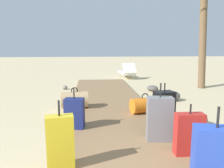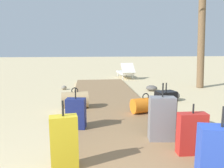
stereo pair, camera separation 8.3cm
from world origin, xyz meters
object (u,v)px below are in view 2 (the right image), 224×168
Objects in this scene: suitcase_black at (165,110)px; suitcase_yellow at (64,142)px; lounge_chair at (126,72)px; suitcase_navy at (76,113)px; duffel_bag_orange at (145,105)px; suitcase_red at (192,134)px; duffel_bag_tan at (75,100)px; suitcase_grey at (162,119)px; suitcase_blue at (219,161)px.

suitcase_black is 0.99× the size of suitcase_yellow.
suitcase_yellow is 8.36m from lounge_chair.
suitcase_navy reaches higher than duffel_bag_orange.
suitcase_navy is 1.05× the size of suitcase_red.
duffel_bag_tan is 0.93× the size of suitcase_red.
duffel_bag_orange is at bearing -18.80° from duffel_bag_tan.
duffel_bag_tan is (-0.02, 2.65, -0.13)m from suitcase_yellow.
duffel_bag_orange is at bearing 84.65° from suitcase_grey.
suitcase_black is at bearing -94.20° from lounge_chair.
duffel_bag_tan is at bearing -112.06° from lounge_chair.
duffel_bag_orange is (1.57, 2.11, -0.16)m from suitcase_yellow.
suitcase_yellow is 0.53× the size of lounge_chair.
duffel_bag_tan is 0.41× the size of lounge_chair.
suitcase_yellow reaches higher than lounge_chair.
suitcase_black is at bearing -42.29° from duffel_bag_tan.
suitcase_navy is at bearing 127.44° from suitcase_blue.
suitcase_navy is 0.88× the size of suitcase_yellow.
suitcase_yellow is (-1.66, -1.12, -0.01)m from suitcase_black.
suitcase_yellow is 1.28× the size of duffel_bag_tan.
suitcase_navy is at bearing 86.90° from suitcase_yellow.
duffel_bag_tan is (-1.68, 1.53, -0.15)m from suitcase_black.
lounge_chair reaches higher than duffel_bag_orange.
suitcase_red reaches higher than lounge_chair.
duffel_bag_tan is 0.72× the size of suitcase_grey.
duffel_bag_tan is 3.02m from suitcase_red.
duffel_bag_orange is at bearing 93.61° from suitcase_red.
suitcase_grey reaches higher than suitcase_yellow.
suitcase_yellow is at bearing -105.07° from lounge_chair.
suitcase_navy is 0.81× the size of suitcase_grey.
suitcase_red is at bearing -88.11° from suitcase_black.
duffel_bag_tan is (-0.09, 1.33, -0.08)m from suitcase_navy.
suitcase_grey is at bearing -95.35° from duffel_bag_orange.
suitcase_grey is at bearing -53.84° from duffel_bag_tan.
duffel_bag_tan is 5.85m from lounge_chair.
suitcase_blue is 1.32× the size of duffel_bag_orange.
suitcase_red is (1.72, -2.48, 0.09)m from duffel_bag_tan.
suitcase_navy is at bearing -107.30° from lounge_chair.
lounge_chair is (0.48, 7.90, -0.04)m from suitcase_red.
duffel_bag_orange is (1.59, -0.54, -0.03)m from duffel_bag_tan.
suitcase_grey is (-0.26, 0.48, 0.06)m from suitcase_red.
suitcase_navy is 7.07m from lounge_chair.
suitcase_navy is 1.34m from duffel_bag_tan.
suitcase_red is at bearing -55.31° from duffel_bag_tan.
suitcase_yellow is at bearing 158.01° from suitcase_blue.
duffel_bag_orange is 0.43× the size of lounge_chair.
lounge_chair is at bearing 85.80° from suitcase_black.
suitcase_red is 0.77× the size of suitcase_grey.
lounge_chair is (2.20, 5.42, 0.05)m from duffel_bag_tan.
suitcase_yellow reaches higher than suitcase_red.
suitcase_red is at bearing 5.93° from suitcase_yellow.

